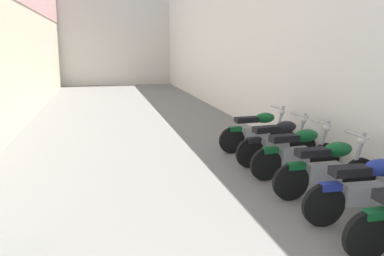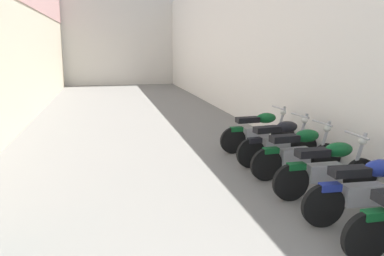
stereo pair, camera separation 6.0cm
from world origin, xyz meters
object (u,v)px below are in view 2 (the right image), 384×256
(motorcycle_seventh, at_px, (279,141))
(motorcycle_fifth, at_px, (328,167))
(motorcycle_fourth, at_px, (367,188))
(motorcycle_sixth, at_px, (298,151))
(motorcycle_eighth, at_px, (259,130))

(motorcycle_seventh, bearing_deg, motorcycle_fifth, -90.00)
(motorcycle_fourth, height_order, motorcycle_fifth, same)
(motorcycle_fourth, bearing_deg, motorcycle_sixth, 90.00)
(motorcycle_seventh, bearing_deg, motorcycle_fourth, -90.00)
(motorcycle_fifth, xyz_separation_m, motorcycle_seventh, (-0.00, 1.75, 0.00))
(motorcycle_sixth, height_order, motorcycle_seventh, same)
(motorcycle_fifth, distance_m, motorcycle_sixth, 0.97)
(motorcycle_sixth, height_order, motorcycle_eighth, same)
(motorcycle_fifth, bearing_deg, motorcycle_eighth, 90.00)
(motorcycle_fourth, bearing_deg, motorcycle_seventh, 90.00)
(motorcycle_fourth, xyz_separation_m, motorcycle_fifth, (0.00, 0.94, 0.00))
(motorcycle_fourth, bearing_deg, motorcycle_fifth, 90.00)
(motorcycle_sixth, relative_size, motorcycle_seventh, 1.00)
(motorcycle_sixth, distance_m, motorcycle_eighth, 1.81)
(motorcycle_fourth, relative_size, motorcycle_fifth, 1.00)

